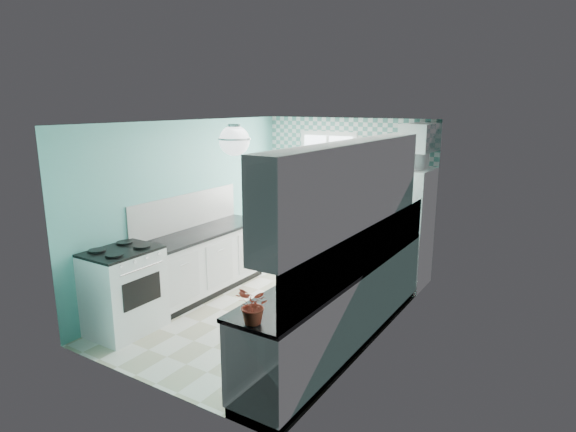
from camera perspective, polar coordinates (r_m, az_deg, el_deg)
The scene contains 26 objects.
floor at distance 6.69m, azimuth -1.53°, elevation -10.93°, with size 3.00×4.40×0.02m, color white.
ceiling at distance 6.11m, azimuth -1.67°, elevation 11.17°, with size 3.00×4.40×0.02m, color white.
wall_back at distance 8.18m, azimuth 7.03°, elevation 2.70°, with size 3.00×0.02×2.50m, color #60B3AC.
wall_front at distance 4.68m, azimuth -16.85°, elevation -5.75°, with size 3.00×0.02×2.50m, color #60B3AC.
wall_left at distance 7.21m, azimuth -11.63°, elevation 1.12°, with size 0.02×4.40×2.50m, color #60B3AC.
wall_right at distance 5.61m, azimuth 11.34°, elevation -2.30°, with size 0.02×4.40×2.50m, color #60B3AC.
accent_wall at distance 8.16m, azimuth 6.97°, elevation 2.67°, with size 3.00×0.01×2.50m, color #599E94.
window at distance 8.24m, azimuth 4.73°, elevation 4.94°, with size 1.04×0.05×1.44m.
backsplash_right at distance 5.28m, azimuth 9.53°, elevation -3.84°, with size 0.02×3.60×0.51m, color white.
backsplash_left at distance 7.16m, azimuth -11.90°, elevation 0.56°, with size 0.02×2.15×0.51m, color white.
upper_cabinets_right at distance 5.00m, azimuth 7.33°, elevation 3.59°, with size 0.33×3.20×0.90m, color white.
upper_cabinet_fridge at distance 7.24m, azimuth 15.41°, elevation 8.96°, with size 0.40×0.74×0.40m, color white.
ceiling_light at distance 5.48m, azimuth -6.37°, elevation 8.91°, with size 0.34×0.34×0.35m.
base_cabinets_right at distance 5.65m, azimuth 6.50°, elevation -10.65°, with size 0.60×3.60×0.90m, color white.
countertop_right at distance 5.48m, azimuth 6.49°, elevation -6.12°, with size 0.63×3.60×0.04m, color black.
base_cabinets_left at distance 7.16m, azimuth -9.94°, elevation -5.53°, with size 0.60×2.15×0.90m, color white.
countertop_left at distance 7.02m, azimuth -10.00°, elevation -1.91°, with size 0.63×2.15×0.04m, color black.
fridge at distance 7.50m, azimuth 13.38°, elevation -1.28°, with size 0.78×0.77×1.79m.
stove at distance 6.21m, azimuth -18.94°, elevation -8.22°, with size 0.68×0.85×1.02m.
sink at distance 6.27m, azimuth 10.30°, elevation -3.62°, with size 0.43×0.37×0.53m.
rug at distance 6.10m, azimuth -2.14°, elevation -13.26°, with size 0.67×0.95×0.02m, color #7C0800.
dish_towel at distance 6.61m, azimuth 7.90°, elevation -6.79°, with size 0.01×0.21×0.31m, color teal.
fruit_bowl at distance 4.54m, azimuth 0.43°, elevation -9.52°, with size 0.27×0.27×0.07m, color white.
potted_plant at distance 4.03m, azimuth -4.05°, elevation -10.53°, with size 0.30×0.26×0.33m, color #A40A0E.
soap_bottle at distance 6.52m, azimuth 11.81°, elevation -2.04°, with size 0.09×0.09×0.21m, color #89B8C1.
microwave at distance 7.31m, azimuth 13.82°, elevation 6.78°, with size 0.59×0.40×0.32m, color silver.
Camera 1 is at (3.40, -5.08, 2.72)m, focal length 30.00 mm.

